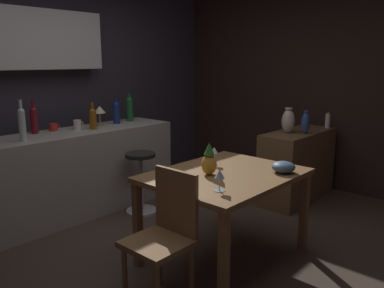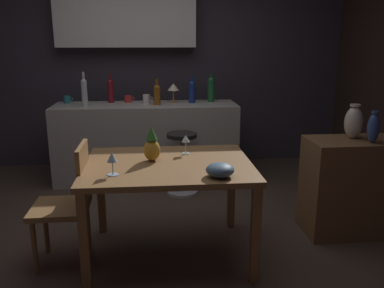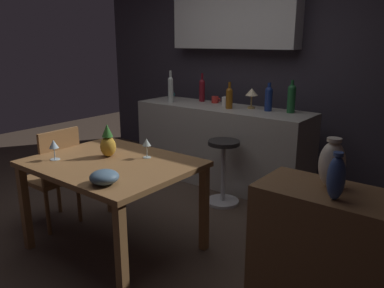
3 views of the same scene
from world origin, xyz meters
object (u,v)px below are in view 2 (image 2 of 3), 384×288
at_px(wine_glass_left, 186,139).
at_px(wine_bottle_green, 211,88).
at_px(wine_bottle_clear, 84,91).
at_px(sideboard_cabinet, 370,186).
at_px(wine_bottle_cobalt, 192,90).
at_px(cup_teal, 67,99).
at_px(wine_bottle_amber, 157,94).
at_px(cup_red, 128,99).
at_px(pineapple_centerpiece, 152,146).
at_px(cup_white, 147,99).
at_px(vase_ceramic_ivory, 354,122).
at_px(wine_glass_right, 112,158).
at_px(vase_ceramic_blue, 373,128).
at_px(chair_near_window, 70,201).
at_px(fruit_bowl, 220,170).
at_px(dining_table, 168,174).
at_px(wine_bottle_ruby, 111,90).
at_px(bar_stool, 182,162).

xyz_separation_m(wine_glass_left, wine_bottle_green, (0.44, 1.69, 0.20)).
bearing_deg(wine_bottle_clear, sideboard_cabinet, -29.04).
bearing_deg(wine_bottle_cobalt, cup_teal, 176.32).
xyz_separation_m(wine_bottle_amber, cup_red, (-0.34, 0.22, -0.09)).
xyz_separation_m(wine_glass_left, pineapple_centerpiece, (-0.27, -0.16, -0.01)).
bearing_deg(wine_bottle_cobalt, wine_bottle_green, 11.47).
height_order(cup_white, cup_red, cup_white).
height_order(wine_bottle_cobalt, cup_red, wine_bottle_cobalt).
relative_size(sideboard_cabinet, vase_ceramic_ivory, 3.83).
bearing_deg(wine_bottle_green, sideboard_cabinet, -55.85).
distance_m(wine_glass_left, cup_teal, 2.14).
bearing_deg(cup_white, wine_glass_right, -95.32).
distance_m(cup_teal, vase_ceramic_blue, 3.30).
height_order(chair_near_window, wine_bottle_green, wine_bottle_green).
relative_size(wine_bottle_amber, cup_white, 2.55).
bearing_deg(wine_glass_right, cup_teal, 108.36).
height_order(wine_bottle_cobalt, wine_bottle_amber, wine_bottle_cobalt).
bearing_deg(wine_glass_right, fruit_bowl, -7.88).
xyz_separation_m(dining_table, cup_teal, (-1.11, 1.97, 0.29)).
distance_m(wine_glass_right, wine_bottle_clear, 1.99).
height_order(wine_glass_right, vase_ceramic_blue, vase_ceramic_blue).
xyz_separation_m(wine_glass_right, wine_bottle_green, (0.96, 2.16, 0.21)).
bearing_deg(wine_glass_left, cup_red, 107.61).
relative_size(chair_near_window, cup_white, 7.87).
xyz_separation_m(sideboard_cabinet, wine_bottle_ruby, (-2.33, 1.73, 0.64)).
distance_m(fruit_bowl, vase_ceramic_blue, 1.39).
relative_size(wine_glass_left, wine_bottle_amber, 0.53).
bearing_deg(dining_table, wine_bottle_ruby, 107.02).
height_order(dining_table, cup_white, cup_white).
height_order(wine_bottle_green, wine_bottle_ruby, wine_bottle_ruby).
bearing_deg(fruit_bowl, vase_ceramic_blue, 19.69).
relative_size(wine_glass_left, wine_glass_right, 0.98).
relative_size(wine_bottle_green, wine_bottle_clear, 0.89).
bearing_deg(wine_glass_left, pineapple_centerpiece, -148.55).
bearing_deg(wine_bottle_ruby, cup_white, -15.57).
bearing_deg(wine_bottle_green, wine_glass_right, -114.03).
bearing_deg(wine_bottle_clear, pineapple_centerpiece, -65.30).
bearing_deg(bar_stool, vase_ceramic_blue, -38.48).
bearing_deg(wine_bottle_green, cup_teal, 178.44).
relative_size(fruit_bowl, vase_ceramic_blue, 0.73).
relative_size(wine_glass_right, cup_red, 1.32).
bearing_deg(wine_glass_right, wine_bottle_amber, 80.91).
xyz_separation_m(bar_stool, cup_white, (-0.37, 0.58, 0.60)).
bearing_deg(cup_white, pineapple_centerpiece, -87.96).
distance_m(wine_bottle_cobalt, wine_bottle_clear, 1.22).
distance_m(fruit_bowl, wine_bottle_green, 2.29).
xyz_separation_m(cup_teal, vase_ceramic_blue, (2.74, -1.84, -0.00)).
bearing_deg(wine_bottle_green, cup_white, -174.98).
distance_m(bar_stool, wine_bottle_cobalt, 0.93).
bearing_deg(vase_ceramic_blue, chair_near_window, -175.75).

